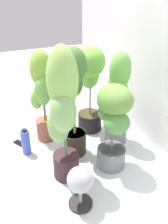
# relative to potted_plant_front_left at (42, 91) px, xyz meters

# --- Properties ---
(ground_plane) EXTENTS (8.00, 8.00, 0.00)m
(ground_plane) POSITION_rel_potted_plant_front_left_xyz_m (0.32, 0.09, -0.53)
(ground_plane) COLOR silver
(ground_plane) RESTS_ON ground
(mylar_back_wall) EXTENTS (3.20, 0.01, 2.00)m
(mylar_back_wall) POSITION_rel_potted_plant_front_left_xyz_m (0.32, 0.95, 0.47)
(mylar_back_wall) COLOR silver
(mylar_back_wall) RESTS_ON ground
(potted_plant_front_left) EXTENTS (0.35, 0.28, 0.93)m
(potted_plant_front_left) POSITION_rel_potted_plant_front_left_xyz_m (0.00, 0.00, 0.00)
(potted_plant_front_left) COLOR #934F3B
(potted_plant_front_left) RESTS_ON ground
(potted_plant_front_right) EXTENTS (0.40, 0.32, 1.11)m
(potted_plant_front_right) POSITION_rel_potted_plant_front_left_xyz_m (0.60, 0.01, 0.09)
(potted_plant_front_right) COLOR #351E23
(potted_plant_front_right) RESTS_ON ground
(potted_plant_back_center) EXTENTS (0.36, 0.26, 0.94)m
(potted_plant_back_center) POSITION_rel_potted_plant_front_left_xyz_m (0.31, 0.64, -0.03)
(potted_plant_back_center) COLOR slate
(potted_plant_back_center) RESTS_ON ground
(potted_plant_center) EXTENTS (0.29, 0.25, 1.02)m
(potted_plant_center) POSITION_rel_potted_plant_front_left_xyz_m (0.32, 0.20, 0.05)
(potted_plant_center) COLOR #2D2617
(potted_plant_center) RESTS_ON ground
(potted_plant_back_left) EXTENTS (0.40, 0.38, 0.92)m
(potted_plant_back_left) POSITION_rel_potted_plant_front_left_xyz_m (-0.01, 0.50, 0.01)
(potted_plant_back_left) COLOR black
(potted_plant_back_left) RESTS_ON ground
(potted_plant_back_right) EXTENTS (0.41, 0.34, 0.77)m
(potted_plant_back_right) POSITION_rel_potted_plant_front_left_xyz_m (0.63, 0.42, -0.07)
(potted_plant_back_right) COLOR slate
(potted_plant_back_right) RESTS_ON ground
(cell_phone) EXTENTS (0.16, 0.13, 0.01)m
(cell_phone) POSITION_rel_potted_plant_front_left_xyz_m (-0.01, -0.28, -0.53)
(cell_phone) COLOR #283937
(cell_phone) RESTS_ON ground
(floor_fan) EXTENTS (0.26, 0.26, 0.34)m
(floor_fan) POSITION_rel_potted_plant_front_left_xyz_m (0.94, 0.00, -0.31)
(floor_fan) COLOR black
(floor_fan) RESTS_ON ground
(nutrient_bottle) EXTENTS (0.08, 0.08, 0.27)m
(nutrient_bottle) POSITION_rel_potted_plant_front_left_xyz_m (0.17, -0.24, -0.41)
(nutrient_bottle) COLOR #3952C0
(nutrient_bottle) RESTS_ON ground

